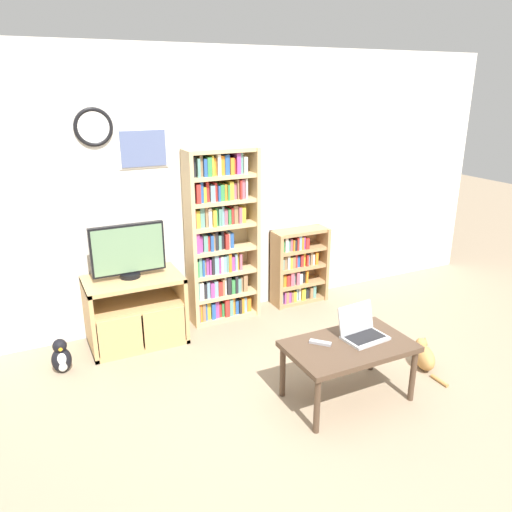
# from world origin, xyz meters

# --- Properties ---
(ground_plane) EXTENTS (18.00, 18.00, 0.00)m
(ground_plane) POSITION_xyz_m (0.00, 0.00, 0.00)
(ground_plane) COLOR gray
(wall_back) EXTENTS (6.68, 0.09, 2.60)m
(wall_back) POSITION_xyz_m (-0.01, 2.08, 1.30)
(wall_back) COLOR silver
(wall_back) RESTS_ON ground_plane
(tv_stand) EXTENTS (0.85, 0.51, 0.63)m
(tv_stand) POSITION_xyz_m (-0.87, 1.76, 0.32)
(tv_stand) COLOR tan
(tv_stand) RESTS_ON ground_plane
(television) EXTENTS (0.64, 0.18, 0.48)m
(television) POSITION_xyz_m (-0.89, 1.80, 0.88)
(television) COLOR black
(television) RESTS_ON tv_stand
(bookshelf_tall) EXTENTS (0.70, 0.26, 1.70)m
(bookshelf_tall) POSITION_xyz_m (0.02, 1.92, 0.84)
(bookshelf_tall) COLOR tan
(bookshelf_tall) RESTS_ON ground_plane
(bookshelf_short) EXTENTS (0.61, 0.25, 0.81)m
(bookshelf_short) POSITION_xyz_m (0.90, 1.93, 0.40)
(bookshelf_short) COLOR tan
(bookshelf_short) RESTS_ON ground_plane
(coffee_table) EXTENTS (0.92, 0.56, 0.46)m
(coffee_table) POSITION_xyz_m (0.34, 0.21, 0.41)
(coffee_table) COLOR #4C3828
(coffee_table) RESTS_ON ground_plane
(laptop) EXTENTS (0.34, 0.28, 0.24)m
(laptop) POSITION_xyz_m (0.48, 0.26, 0.52)
(laptop) COLOR #B7BABC
(laptop) RESTS_ON coffee_table
(remote_near_laptop) EXTENTS (0.14, 0.15, 0.02)m
(remote_near_laptop) POSITION_xyz_m (0.15, 0.30, 0.47)
(remote_near_laptop) COLOR #99999E
(remote_near_laptop) RESTS_ON coffee_table
(cat) EXTENTS (0.25, 0.48, 0.24)m
(cat) POSITION_xyz_m (1.18, 0.28, 0.10)
(cat) COLOR #B78447
(cat) RESTS_ON ground_plane
(penguin_figurine) EXTENTS (0.16, 0.14, 0.30)m
(penguin_figurine) POSITION_xyz_m (-1.55, 1.53, 0.14)
(penguin_figurine) COLOR black
(penguin_figurine) RESTS_ON ground_plane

